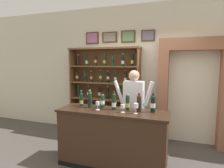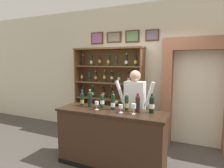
{
  "view_description": "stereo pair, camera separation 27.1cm",
  "coord_description": "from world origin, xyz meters",
  "px_view_note": "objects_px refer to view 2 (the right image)",
  "views": [
    {
      "loc": [
        0.92,
        -2.98,
        1.84
      ],
      "look_at": [
        -0.23,
        0.25,
        1.42
      ],
      "focal_mm": 30.55,
      "sensor_mm": 36.0,
      "label": 1
    },
    {
      "loc": [
        1.17,
        -2.88,
        1.84
      ],
      "look_at": [
        -0.23,
        0.25,
        1.42
      ],
      "focal_mm": 30.55,
      "sensor_mm": 36.0,
      "label": 2
    }
  ],
  "objects_px": {
    "tasting_bottle_brunello": "(90,99)",
    "tasting_bottle_vin_santo": "(127,103)",
    "wine_glass_spare": "(97,104)",
    "wine_glass_left": "(121,107)",
    "tasting_bottle_grappa": "(138,103)",
    "tasting_bottle_rosso": "(113,101)",
    "tasting_bottle_super_tuscan": "(152,104)",
    "wine_shelf": "(109,89)",
    "wine_glass_right": "(134,107)",
    "tasting_bottle_riserva": "(82,99)",
    "shopkeeper": "(135,103)",
    "tasting_bottle_bianco": "(102,100)",
    "tasting_counter": "(111,139)"
  },
  "relations": [
    {
      "from": "tasting_counter",
      "to": "tasting_bottle_vin_santo",
      "type": "xyz_separation_m",
      "value": [
        0.24,
        0.12,
        0.63
      ]
    },
    {
      "from": "tasting_bottle_grappa",
      "to": "tasting_bottle_brunello",
      "type": "bearing_deg",
      "value": -177.94
    },
    {
      "from": "tasting_counter",
      "to": "wine_glass_spare",
      "type": "distance_m",
      "value": 0.66
    },
    {
      "from": "tasting_bottle_riserva",
      "to": "wine_glass_spare",
      "type": "bearing_deg",
      "value": -21.63
    },
    {
      "from": "tasting_bottle_riserva",
      "to": "tasting_bottle_vin_santo",
      "type": "xyz_separation_m",
      "value": [
        0.89,
        0.01,
        0.0
      ]
    },
    {
      "from": "tasting_bottle_rosso",
      "to": "wine_shelf",
      "type": "bearing_deg",
      "value": 118.11
    },
    {
      "from": "tasting_bottle_grappa",
      "to": "wine_shelf",
      "type": "bearing_deg",
      "value": 131.8
    },
    {
      "from": "tasting_bottle_super_tuscan",
      "to": "tasting_bottle_vin_santo",
      "type": "bearing_deg",
      "value": -179.78
    },
    {
      "from": "wine_glass_spare",
      "to": "wine_glass_right",
      "type": "distance_m",
      "value": 0.67
    },
    {
      "from": "tasting_counter",
      "to": "tasting_bottle_vin_santo",
      "type": "height_order",
      "value": "tasting_bottle_vin_santo"
    },
    {
      "from": "shopkeeper",
      "to": "wine_glass_right",
      "type": "bearing_deg",
      "value": -74.02
    },
    {
      "from": "tasting_bottle_grappa",
      "to": "wine_glass_left",
      "type": "height_order",
      "value": "tasting_bottle_grappa"
    },
    {
      "from": "tasting_bottle_super_tuscan",
      "to": "wine_glass_left",
      "type": "height_order",
      "value": "tasting_bottle_super_tuscan"
    },
    {
      "from": "tasting_bottle_rosso",
      "to": "wine_glass_spare",
      "type": "height_order",
      "value": "tasting_bottle_rosso"
    },
    {
      "from": "wine_glass_left",
      "to": "wine_shelf",
      "type": "bearing_deg",
      "value": 121.96
    },
    {
      "from": "tasting_bottle_brunello",
      "to": "tasting_bottle_bianco",
      "type": "xyz_separation_m",
      "value": [
        0.23,
        0.04,
        -0.02
      ]
    },
    {
      "from": "shopkeeper",
      "to": "wine_shelf",
      "type": "bearing_deg",
      "value": 141.41
    },
    {
      "from": "tasting_bottle_rosso",
      "to": "tasting_bottle_riserva",
      "type": "bearing_deg",
      "value": 176.64
    },
    {
      "from": "tasting_bottle_vin_santo",
      "to": "wine_glass_left",
      "type": "distance_m",
      "value": 0.19
    },
    {
      "from": "tasting_bottle_super_tuscan",
      "to": "wine_glass_spare",
      "type": "distance_m",
      "value": 0.93
    },
    {
      "from": "wine_shelf",
      "to": "wine_glass_left",
      "type": "distance_m",
      "value": 1.67
    },
    {
      "from": "wine_glass_spare",
      "to": "tasting_counter",
      "type": "bearing_deg",
      "value": 11.54
    },
    {
      "from": "tasting_bottle_super_tuscan",
      "to": "wine_glass_right",
      "type": "distance_m",
      "value": 0.3
    },
    {
      "from": "tasting_bottle_riserva",
      "to": "wine_glass_left",
      "type": "bearing_deg",
      "value": -11.68
    },
    {
      "from": "tasting_bottle_grappa",
      "to": "tasting_bottle_vin_santo",
      "type": "bearing_deg",
      "value": 175.06
    },
    {
      "from": "tasting_bottle_super_tuscan",
      "to": "wine_glass_spare",
      "type": "relative_size",
      "value": 2.14
    },
    {
      "from": "tasting_bottle_riserva",
      "to": "tasting_bottle_bianco",
      "type": "height_order",
      "value": "tasting_bottle_riserva"
    },
    {
      "from": "tasting_bottle_riserva",
      "to": "wine_glass_spare",
      "type": "relative_size",
      "value": 2.03
    },
    {
      "from": "tasting_bottle_brunello",
      "to": "tasting_bottle_vin_santo",
      "type": "height_order",
      "value": "tasting_bottle_brunello"
    },
    {
      "from": "wine_shelf",
      "to": "tasting_bottle_riserva",
      "type": "bearing_deg",
      "value": -88.66
    },
    {
      "from": "tasting_bottle_rosso",
      "to": "tasting_bottle_grappa",
      "type": "bearing_deg",
      "value": 3.86
    },
    {
      "from": "shopkeeper",
      "to": "tasting_bottle_super_tuscan",
      "type": "bearing_deg",
      "value": -49.1
    },
    {
      "from": "tasting_bottle_rosso",
      "to": "tasting_bottle_brunello",
      "type": "bearing_deg",
      "value": -179.64
    },
    {
      "from": "tasting_bottle_super_tuscan",
      "to": "wine_glass_right",
      "type": "height_order",
      "value": "tasting_bottle_super_tuscan"
    },
    {
      "from": "tasting_bottle_vin_santo",
      "to": "wine_glass_spare",
      "type": "height_order",
      "value": "tasting_bottle_vin_santo"
    },
    {
      "from": "wine_glass_left",
      "to": "wine_glass_spare",
      "type": "bearing_deg",
      "value": 177.81
    },
    {
      "from": "tasting_counter",
      "to": "wine_glass_left",
      "type": "distance_m",
      "value": 0.64
    },
    {
      "from": "wine_glass_spare",
      "to": "wine_shelf",
      "type": "bearing_deg",
      "value": 107.12
    },
    {
      "from": "wine_glass_right",
      "to": "tasting_bottle_riserva",
      "type": "bearing_deg",
      "value": 170.96
    },
    {
      "from": "wine_shelf",
      "to": "wine_glass_right",
      "type": "relative_size",
      "value": 12.74
    },
    {
      "from": "tasting_counter",
      "to": "tasting_bottle_brunello",
      "type": "height_order",
      "value": "tasting_bottle_brunello"
    },
    {
      "from": "tasting_bottle_bianco",
      "to": "wine_glass_right",
      "type": "height_order",
      "value": "tasting_bottle_bianco"
    },
    {
      "from": "tasting_bottle_grappa",
      "to": "wine_glass_left",
      "type": "bearing_deg",
      "value": -144.34
    },
    {
      "from": "wine_shelf",
      "to": "tasting_bottle_super_tuscan",
      "type": "height_order",
      "value": "wine_shelf"
    },
    {
      "from": "tasting_bottle_super_tuscan",
      "to": "shopkeeper",
      "type": "bearing_deg",
      "value": 130.9
    },
    {
      "from": "wine_shelf",
      "to": "tasting_bottle_bianco",
      "type": "xyz_separation_m",
      "value": [
        0.46,
        -1.24,
        -0.0
      ]
    },
    {
      "from": "tasting_bottle_super_tuscan",
      "to": "tasting_bottle_riserva",
      "type": "bearing_deg",
      "value": -179.57
    },
    {
      "from": "tasting_counter",
      "to": "tasting_bottle_riserva",
      "type": "height_order",
      "value": "tasting_bottle_riserva"
    },
    {
      "from": "tasting_bottle_brunello",
      "to": "tasting_bottle_vin_santo",
      "type": "relative_size",
      "value": 1.13
    },
    {
      "from": "shopkeeper",
      "to": "tasting_bottle_super_tuscan",
      "type": "xyz_separation_m",
      "value": [
        0.44,
        -0.51,
        0.12
      ]
    }
  ]
}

